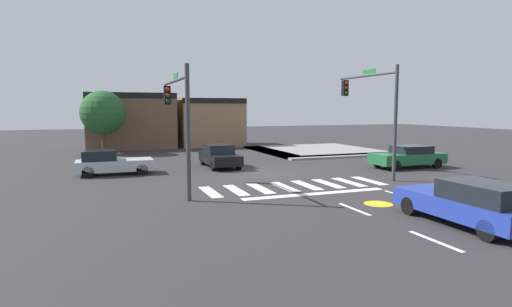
{
  "coord_description": "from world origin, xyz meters",
  "views": [
    {
      "loc": [
        -8.73,
        -22.42,
        3.72
      ],
      "look_at": [
        0.09,
        1.17,
        1.0
      ],
      "focal_mm": 29.27,
      "sensor_mm": 36.0,
      "label": 1
    }
  ],
  "objects": [
    {
      "name": "ground_plane",
      "position": [
        0.0,
        0.0,
        0.0
      ],
      "size": [
        120.0,
        120.0,
        0.0
      ],
      "primitive_type": "plane",
      "color": "#302D30"
    },
    {
      "name": "crosswalk_near",
      "position": [
        0.0,
        -4.5,
        0.0
      ],
      "size": [
        8.97,
        2.65,
        0.01
      ],
      "color": "silver",
      "rests_on": "ground_plane"
    },
    {
      "name": "lane_markings",
      "position": [
        1.11,
        -12.02,
        0.0
      ],
      "size": [
        6.8,
        20.25,
        0.01
      ],
      "color": "white",
      "rests_on": "ground_plane"
    },
    {
      "name": "bike_detector_marking",
      "position": [
        1.38,
        -9.09,
        0.0
      ],
      "size": [
        1.12,
        1.12,
        0.01
      ],
      "color": "yellow",
      "rests_on": "ground_plane"
    },
    {
      "name": "curb_corner_northeast",
      "position": [
        8.49,
        9.42,
        0.07
      ],
      "size": [
        10.0,
        10.6,
        0.15
      ],
      "color": "gray",
      "rests_on": "ground_plane"
    },
    {
      "name": "storefront_row",
      "position": [
        -3.02,
        18.97,
        2.51
      ],
      "size": [
        14.66,
        6.23,
        5.14
      ],
      "color": "brown",
      "rests_on": "ground_plane"
    },
    {
      "name": "traffic_signal_southwest",
      "position": [
        -5.46,
        -3.59,
        3.79
      ],
      "size": [
        0.32,
        5.99,
        5.48
      ],
      "rotation": [
        0.0,
        0.0,
        1.57
      ],
      "color": "#383A3D",
      "rests_on": "ground_plane"
    },
    {
      "name": "traffic_signal_southeast",
      "position": [
        5.36,
        -2.97,
        4.13
      ],
      "size": [
        0.32,
        5.29,
        5.93
      ],
      "rotation": [
        0.0,
        0.0,
        1.57
      ],
      "color": "#383A3D",
      "rests_on": "ground_plane"
    },
    {
      "name": "car_black",
      "position": [
        -1.67,
        3.14,
        0.71
      ],
      "size": [
        1.81,
        4.14,
        1.43
      ],
      "rotation": [
        0.0,
        0.0,
        -1.57
      ],
      "color": "black",
      "rests_on": "ground_plane"
    },
    {
      "name": "car_blue",
      "position": [
        2.18,
        -12.66,
        0.75
      ],
      "size": [
        1.89,
        4.68,
        1.48
      ],
      "rotation": [
        0.0,
        0.0,
        1.57
      ],
      "color": "#23389E",
      "rests_on": "ground_plane"
    },
    {
      "name": "car_green",
      "position": [
        9.41,
        -1.33,
        0.71
      ],
      "size": [
        4.64,
        1.92,
        1.4
      ],
      "rotation": [
        0.0,
        0.0,
        3.14
      ],
      "color": "#1E6638",
      "rests_on": "ground_plane"
    },
    {
      "name": "car_silver",
      "position": [
        -8.24,
        2.28,
        0.69
      ],
      "size": [
        4.14,
        1.71,
        1.4
      ],
      "color": "#B7BABF",
      "rests_on": "ground_plane"
    },
    {
      "name": "roadside_tree",
      "position": [
        -8.5,
        14.0,
        3.38
      ],
      "size": [
        3.59,
        3.59,
        5.19
      ],
      "color": "#4C3823",
      "rests_on": "ground_plane"
    }
  ]
}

